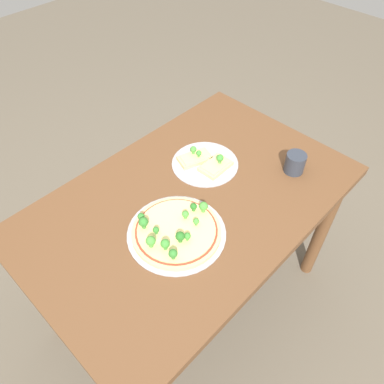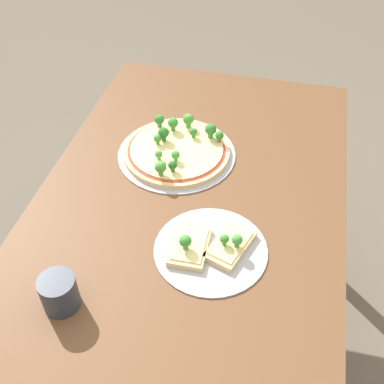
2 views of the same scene
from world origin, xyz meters
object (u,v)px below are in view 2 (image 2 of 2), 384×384
object	(u,v)px
pizza_tray_slice	(210,247)
pizza_tray_whole	(177,150)
drinking_cup	(59,293)
dining_table	(191,220)

from	to	relation	value
pizza_tray_slice	pizza_tray_whole	bearing A→B (deg)	26.69
pizza_tray_whole	drinking_cup	distance (m)	0.55
dining_table	pizza_tray_slice	bearing A→B (deg)	-153.95
drinking_cup	pizza_tray_slice	bearing A→B (deg)	-52.00
pizza_tray_whole	pizza_tray_slice	size ratio (longest dim) A/B	1.26
dining_table	drinking_cup	distance (m)	0.46
pizza_tray_whole	drinking_cup	bearing A→B (deg)	168.34
drinking_cup	pizza_tray_whole	bearing A→B (deg)	-11.66
dining_table	pizza_tray_slice	distance (m)	0.23
dining_table	pizza_tray_whole	bearing A→B (deg)	27.44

